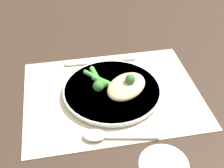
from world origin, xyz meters
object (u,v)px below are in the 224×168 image
(plate, at_px, (112,90))
(chicken_fillet, at_px, (126,86))
(spoon, at_px, (103,136))
(knife, at_px, (101,61))
(broccoli_stalk_front, at_px, (121,88))
(broccoli_stalk_right, at_px, (118,86))
(broccoli_stalk_left, at_px, (99,83))

(plate, distance_m, chicken_fillet, 0.04)
(chicken_fillet, distance_m, spoon, 0.15)
(knife, xyz_separation_m, spoon, (-0.04, -0.28, 0.00))
(broccoli_stalk_front, distance_m, spoon, 0.14)
(broccoli_stalk_right, relative_size, knife, 0.58)
(chicken_fillet, bearing_deg, spoon, -122.84)
(broccoli_stalk_front, bearing_deg, chicken_fillet, 128.40)
(plate, bearing_deg, spoon, -108.48)
(knife, height_order, spoon, spoon)
(broccoli_stalk_left, xyz_separation_m, spoon, (-0.02, -0.15, -0.02))
(plate, distance_m, broccoli_stalk_right, 0.02)
(broccoli_stalk_front, xyz_separation_m, broccoli_stalk_left, (-0.05, 0.03, -0.00))
(broccoli_stalk_front, bearing_deg, broccoli_stalk_left, -73.96)
(broccoli_stalk_right, xyz_separation_m, spoon, (-0.06, -0.13, -0.02))
(broccoli_stalk_left, bearing_deg, knife, -111.46)
(plate, distance_m, broccoli_stalk_front, 0.03)
(broccoli_stalk_right, bearing_deg, chicken_fillet, 112.13)
(broccoli_stalk_left, relative_size, knife, 0.51)
(chicken_fillet, height_order, broccoli_stalk_left, chicken_fillet)
(plate, distance_m, spoon, 0.14)
(chicken_fillet, relative_size, broccoli_stalk_left, 1.35)
(plate, bearing_deg, chicken_fillet, -26.93)
(plate, xyz_separation_m, knife, (-0.00, 0.14, -0.01))
(plate, relative_size, spoon, 1.49)
(plate, height_order, knife, plate)
(broccoli_stalk_front, height_order, broccoli_stalk_left, broccoli_stalk_front)
(chicken_fillet, relative_size, spoon, 0.84)
(plate, height_order, chicken_fillet, chicken_fillet)
(broccoli_stalk_right, xyz_separation_m, knife, (-0.02, 0.15, -0.02))
(broccoli_stalk_left, bearing_deg, chicken_fillet, 144.18)
(chicken_fillet, xyz_separation_m, broccoli_stalk_right, (-0.02, 0.01, -0.00))
(broccoli_stalk_right, bearing_deg, spoon, 25.33)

